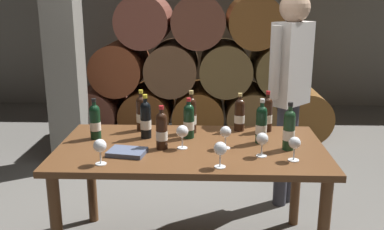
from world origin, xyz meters
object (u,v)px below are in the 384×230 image
wine_bottle_6 (146,119)px  wine_glass_1 (295,144)px  dining_table (191,159)px  wine_bottle_9 (191,115)px  wine_bottle_0 (261,124)px  wine_bottle_7 (162,130)px  tasting_notebook (127,152)px  wine_bottle_1 (240,114)px  wine_bottle_4 (95,121)px  wine_bottle_8 (141,113)px  wine_bottle_5 (267,114)px  wine_bottle_3 (289,129)px  wine_glass_4 (182,132)px  wine_glass_5 (100,147)px  sommelier_presenting (290,81)px  wine_bottle_2 (189,120)px  wine_glass_2 (262,140)px  wine_glass_3 (220,149)px  wine_glass_0 (225,133)px

wine_bottle_6 → wine_glass_1: bearing=-23.0°
wine_glass_1 → dining_table: bearing=159.2°
wine_bottle_9 → wine_bottle_0: bearing=-23.6°
wine_bottle_7 → tasting_notebook: wine_bottle_7 is taller
wine_bottle_1 → tasting_notebook: size_ratio=1.24×
wine_bottle_4 → wine_bottle_8: (0.28, 0.19, 0.01)m
wine_bottle_4 → wine_bottle_5: (1.17, 0.20, 0.01)m
wine_bottle_3 → wine_glass_4: wine_bottle_3 is taller
wine_bottle_7 → wine_glass_1: size_ratio=1.92×
wine_glass_1 → tasting_notebook: wine_glass_1 is taller
wine_glass_1 → wine_glass_5: size_ratio=0.97×
wine_bottle_1 → tasting_notebook: 0.88m
wine_bottle_4 → wine_glass_4: wine_bottle_4 is taller
wine_glass_4 → sommelier_presenting: sommelier_presenting is taller
wine_bottle_3 → wine_bottle_4: size_ratio=1.10×
wine_bottle_1 → wine_bottle_5: wine_bottle_5 is taller
wine_bottle_2 → wine_glass_2: size_ratio=1.87×
dining_table → wine_glass_2: 0.50m
wine_bottle_0 → wine_bottle_7: wine_bottle_0 is taller
wine_glass_5 → wine_bottle_8: bearing=77.7°
tasting_notebook → wine_bottle_2: bearing=52.4°
wine_bottle_2 → wine_bottle_3: bearing=-18.5°
wine_bottle_0 → wine_bottle_4: (-1.10, 0.05, -0.01)m
wine_bottle_2 → wine_bottle_6: (-0.29, -0.01, 0.01)m
wine_bottle_8 → wine_glass_2: 0.93m
dining_table → wine_bottle_8: (-0.36, 0.32, 0.22)m
wine_bottle_0 → wine_bottle_9: size_ratio=0.98×
dining_table → wine_bottle_4: wine_bottle_4 is taller
wine_glass_4 → tasting_notebook: wine_glass_4 is taller
wine_bottle_0 → sommelier_presenting: 0.75m
wine_bottle_8 → wine_glass_3: 0.86m
wine_bottle_8 → wine_bottle_4: bearing=-145.7°
wine_bottle_1 → wine_glass_5: size_ratio=1.81×
wine_bottle_1 → wine_bottle_8: wine_bottle_8 is taller
wine_bottle_6 → wine_bottle_8: size_ratio=1.02×
wine_bottle_0 → tasting_notebook: (-0.83, -0.24, -0.11)m
wine_bottle_8 → wine_bottle_3: bearing=-20.7°
tasting_notebook → dining_table: bearing=33.0°
wine_glass_2 → wine_glass_4: 0.50m
wine_bottle_4 → tasting_notebook: size_ratio=1.25×
wine_bottle_2 → wine_glass_0: bearing=-40.8°
wine_bottle_3 → wine_glass_2: (-0.18, -0.13, -0.03)m
wine_bottle_0 → wine_glass_5: (-0.96, -0.41, -0.02)m
wine_bottle_5 → wine_glass_2: size_ratio=1.97×
wine_bottle_1 → wine_glass_2: wine_bottle_1 is taller
wine_glass_1 → wine_bottle_9: bearing=140.2°
tasting_notebook → wine_glass_4: bearing=29.6°
wine_bottle_2 → wine_glass_3: (0.20, -0.52, -0.01)m
wine_bottle_2 → wine_glass_2: (0.45, -0.34, -0.02)m
wine_glass_5 → wine_bottle_2: bearing=45.6°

